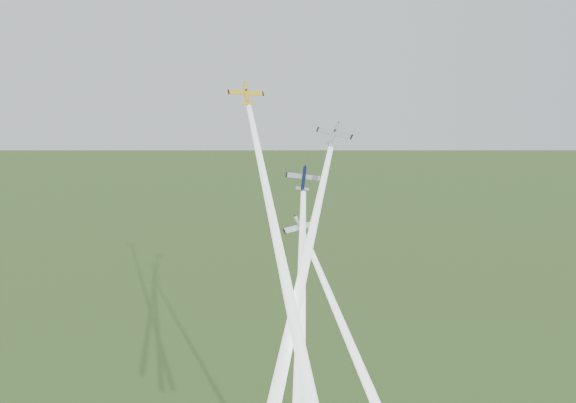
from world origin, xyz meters
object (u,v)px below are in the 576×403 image
object	(u,v)px
plane_navy	(304,178)
plane_silver_low	(302,229)
plane_silver_right	(334,134)
plane_yellow	(246,94)

from	to	relation	value
plane_navy	plane_silver_low	distance (m)	10.02
plane_navy	plane_silver_right	size ratio (longest dim) A/B	1.00
plane_silver_low	plane_silver_right	bearing A→B (deg)	24.15
plane_silver_low	plane_yellow	bearing A→B (deg)	101.67
plane_silver_low	plane_navy	bearing A→B (deg)	58.87
plane_yellow	plane_silver_right	xyz separation A→B (m)	(15.64, -6.44, -7.00)
plane_silver_right	plane_silver_low	bearing A→B (deg)	-113.21
plane_navy	plane_silver_low	xyz separation A→B (m)	(-0.81, -6.04, -7.96)
plane_navy	plane_silver_right	distance (m)	9.55
plane_yellow	plane_silver_low	size ratio (longest dim) A/B	1.03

